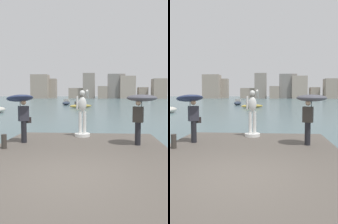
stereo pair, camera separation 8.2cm
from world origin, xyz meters
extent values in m
plane|color=#4C666B|center=(0.00, 40.00, 0.00)|extent=(400.00, 400.00, 0.00)
cube|color=#564F47|center=(0.00, 1.62, 0.20)|extent=(6.41, 9.24, 0.40)
cylinder|color=white|center=(-0.09, 5.31, 0.47)|extent=(0.71, 0.71, 0.14)
cylinder|color=white|center=(-0.19, 5.31, 1.05)|extent=(0.15, 0.15, 1.01)
cylinder|color=white|center=(0.01, 5.31, 1.05)|extent=(0.15, 0.15, 1.01)
ellipsoid|color=white|center=(-0.09, 5.31, 1.89)|extent=(0.38, 0.26, 0.68)
sphere|color=white|center=(-0.09, 5.31, 2.41)|extent=(0.24, 0.24, 0.24)
cylinder|color=white|center=(-0.33, 5.31, 1.96)|extent=(0.10, 0.10, 0.62)
cylinder|color=white|center=(0.13, 5.58, 2.37)|extent=(0.10, 0.59, 0.40)
cylinder|color=black|center=(-2.33, 3.76, 0.84)|extent=(0.22, 0.22, 0.88)
cube|color=#2D2D38|center=(-2.33, 3.76, 1.58)|extent=(0.45, 0.42, 0.60)
sphere|color=tan|center=(-2.33, 3.76, 2.02)|extent=(0.21, 0.21, 0.21)
cylinder|color=#262626|center=(-2.45, 3.71, 1.88)|extent=(0.02, 0.02, 0.50)
ellipsoid|color=navy|center=(-2.45, 3.71, 2.19)|extent=(1.47, 1.48, 0.41)
cube|color=black|center=(-2.17, 3.90, 1.30)|extent=(0.20, 0.19, 0.24)
cylinder|color=black|center=(2.18, 3.62, 0.84)|extent=(0.22, 0.22, 0.88)
cube|color=#38332D|center=(2.18, 3.62, 1.58)|extent=(0.44, 0.35, 0.60)
sphere|color=beige|center=(2.18, 3.62, 2.02)|extent=(0.21, 0.21, 0.21)
cylinder|color=#262626|center=(2.31, 3.62, 1.89)|extent=(0.02, 0.02, 0.51)
ellipsoid|color=#4C4C56|center=(2.31, 3.62, 2.21)|extent=(1.45, 1.45, 0.26)
cylinder|color=#38332D|center=(-2.71, 2.67, 0.66)|extent=(0.19, 0.19, 0.52)
ellipsoid|color=#B2993D|center=(-2.74, 34.95, 0.31)|extent=(4.19, 3.15, 0.61)
cube|color=#4C4C51|center=(-3.01, 34.80, 0.82)|extent=(1.60, 1.47, 0.52)
ellipsoid|color=#2D384C|center=(-6.79, 45.13, 0.41)|extent=(1.73, 3.71, 0.81)
cube|color=#B2ADA3|center=(-6.77, 45.40, 1.02)|extent=(1.16, 1.04, 0.52)
cube|color=gray|center=(-33.44, 125.17, 6.57)|extent=(9.25, 7.43, 13.13)
cube|color=gray|center=(-27.74, 129.73, 5.59)|extent=(5.31, 4.37, 11.19)
cube|color=gray|center=(-13.31, 128.58, 2.90)|extent=(8.65, 4.63, 5.80)
cube|color=gray|center=(-6.15, 127.07, 6.97)|extent=(6.50, 5.92, 13.94)
cube|color=gray|center=(1.50, 123.62, 3.33)|extent=(5.23, 5.15, 6.67)
cube|color=gray|center=(9.08, 127.93, 6.73)|extent=(9.49, 5.97, 13.47)
cube|color=#A89989|center=(15.13, 126.20, 6.12)|extent=(8.26, 6.50, 12.24)
cube|color=gray|center=(23.91, 129.07, 3.06)|extent=(5.11, 6.73, 6.12)
cube|color=gray|center=(31.55, 123.56, 5.26)|extent=(6.96, 7.69, 10.52)
camera|label=1|loc=(0.77, -5.45, 2.36)|focal=37.79mm
camera|label=2|loc=(0.86, -5.45, 2.36)|focal=37.79mm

